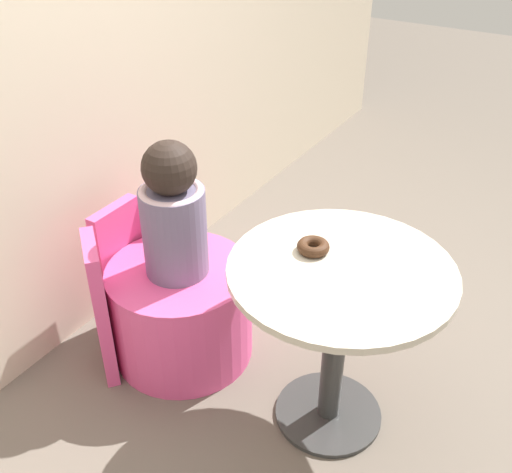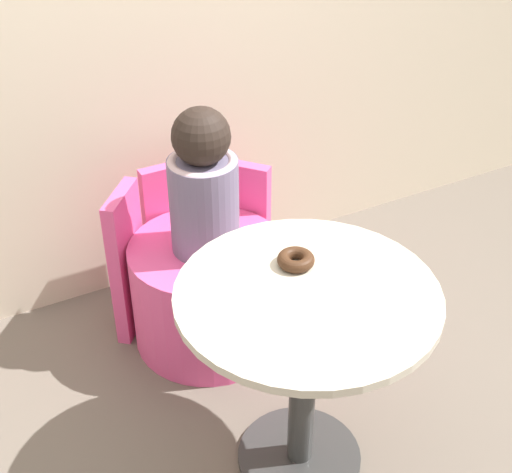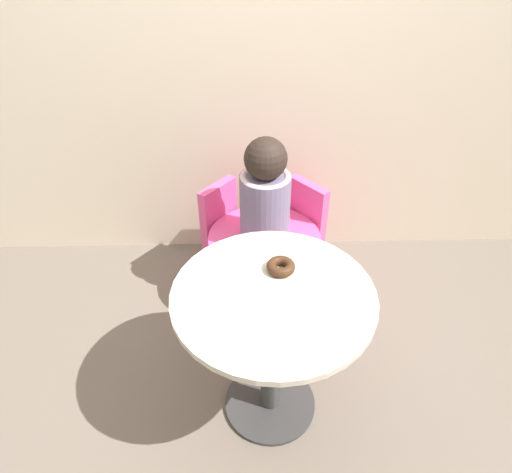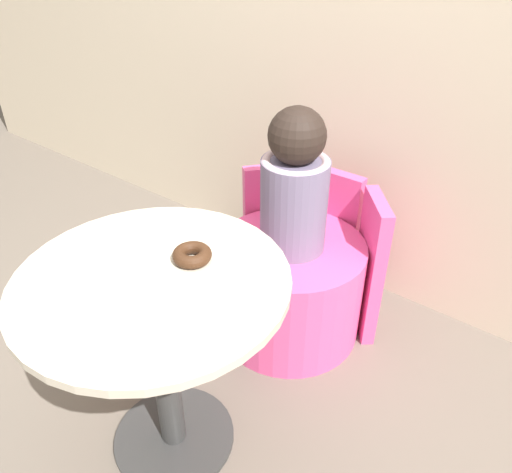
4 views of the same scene
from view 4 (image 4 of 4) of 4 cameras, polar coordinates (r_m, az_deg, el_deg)
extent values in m
plane|color=#665B51|center=(1.83, -8.33, -20.80)|extent=(12.00, 12.00, 0.00)
cube|color=beige|center=(2.02, 13.76, 24.68)|extent=(6.00, 0.06, 2.40)
cylinder|color=#333333|center=(1.81, -9.29, -21.61)|extent=(0.39, 0.39, 0.02)
cylinder|color=#333333|center=(1.55, -10.40, -14.63)|extent=(0.08, 0.08, 0.64)
cylinder|color=beige|center=(1.33, -11.81, -5.01)|extent=(0.73, 0.73, 0.02)
cylinder|color=#E54C8C|center=(2.01, 3.89, -5.89)|extent=(0.57, 0.57, 0.41)
cube|color=#E54C8C|center=(2.17, 8.57, 0.18)|extent=(0.24, 0.05, 0.60)
cube|color=#E54C8C|center=(2.01, 12.84, -3.45)|extent=(0.19, 0.22, 0.60)
cube|color=#E54C8C|center=(2.20, 1.76, 0.98)|extent=(0.19, 0.22, 0.60)
cylinder|color=slate|center=(1.79, 4.34, 3.58)|extent=(0.24, 0.24, 0.35)
torus|color=beige|center=(1.72, 4.57, 8.33)|extent=(0.24, 0.24, 0.04)
sphere|color=black|center=(1.68, 4.72, 11.39)|extent=(0.20, 0.20, 0.20)
torus|color=#3D2314|center=(1.35, -7.31, -2.10)|extent=(0.11, 0.11, 0.04)
camera|label=1|loc=(2.29, -59.51, 27.16)|focal=42.00mm
camera|label=2|loc=(1.82, -82.65, 19.77)|focal=50.00mm
camera|label=3|loc=(1.10, -92.56, 19.43)|focal=32.00mm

